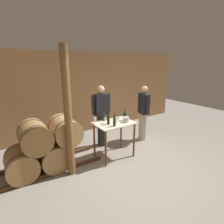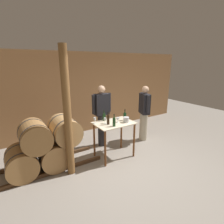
{
  "view_description": "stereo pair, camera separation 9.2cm",
  "coord_description": "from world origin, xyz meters",
  "px_view_note": "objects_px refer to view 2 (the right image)",
  "views": [
    {
      "loc": [
        -2.43,
        -2.7,
        2.36
      ],
      "look_at": [
        -0.13,
        0.78,
        1.17
      ],
      "focal_mm": 28.0,
      "sensor_mm": 36.0,
      "label": 1
    },
    {
      "loc": [
        -2.36,
        -2.75,
        2.36
      ],
      "look_at": [
        -0.13,
        0.78,
        1.17
      ],
      "focal_mm": 28.0,
      "sensor_mm": 36.0,
      "label": 2
    }
  ],
  "objects_px": {
    "ice_bucket": "(126,120)",
    "person_host": "(102,115)",
    "wine_bottle_left": "(114,122)",
    "person_visitor_with_scarf": "(144,112)",
    "wine_glass_near_right": "(118,119)",
    "wine_bottle_right": "(125,116)",
    "wine_bottle_center": "(104,117)",
    "wooden_post": "(67,114)",
    "wine_bottle_far_left": "(108,119)",
    "wine_glass_near_center": "(105,119)",
    "wine_glass_near_left": "(95,119)"
  },
  "relations": [
    {
      "from": "wine_bottle_center",
      "to": "wine_glass_near_right",
      "type": "xyz_separation_m",
      "value": [
        0.23,
        -0.29,
        -0.01
      ]
    },
    {
      "from": "wooden_post",
      "to": "wine_bottle_center",
      "type": "height_order",
      "value": "wooden_post"
    },
    {
      "from": "wooden_post",
      "to": "wine_glass_near_center",
      "type": "relative_size",
      "value": 19.07
    },
    {
      "from": "wine_bottle_center",
      "to": "ice_bucket",
      "type": "distance_m",
      "value": 0.57
    },
    {
      "from": "wine_bottle_left",
      "to": "person_visitor_with_scarf",
      "type": "distance_m",
      "value": 1.58
    },
    {
      "from": "wine_bottle_far_left",
      "to": "wine_bottle_center",
      "type": "height_order",
      "value": "wine_bottle_far_left"
    },
    {
      "from": "person_host",
      "to": "person_visitor_with_scarf",
      "type": "relative_size",
      "value": 1.04
    },
    {
      "from": "wine_glass_near_center",
      "to": "person_host",
      "type": "bearing_deg",
      "value": 67.62
    },
    {
      "from": "wine_glass_near_right",
      "to": "person_host",
      "type": "bearing_deg",
      "value": 93.42
    },
    {
      "from": "wine_bottle_center",
      "to": "wine_glass_near_right",
      "type": "height_order",
      "value": "wine_bottle_center"
    },
    {
      "from": "wine_glass_near_center",
      "to": "person_visitor_with_scarf",
      "type": "xyz_separation_m",
      "value": [
        1.54,
        0.29,
        -0.13
      ]
    },
    {
      "from": "wine_bottle_right",
      "to": "wine_glass_near_right",
      "type": "height_order",
      "value": "wine_bottle_right"
    },
    {
      "from": "wine_bottle_left",
      "to": "wine_glass_near_center",
      "type": "bearing_deg",
      "value": 105.23
    },
    {
      "from": "wine_bottle_far_left",
      "to": "person_visitor_with_scarf",
      "type": "bearing_deg",
      "value": 14.62
    },
    {
      "from": "wine_bottle_right",
      "to": "ice_bucket",
      "type": "height_order",
      "value": "wine_bottle_right"
    },
    {
      "from": "wine_bottle_far_left",
      "to": "person_host",
      "type": "xyz_separation_m",
      "value": [
        0.24,
        0.75,
        -0.11
      ]
    },
    {
      "from": "ice_bucket",
      "to": "person_host",
      "type": "height_order",
      "value": "person_host"
    },
    {
      "from": "wooden_post",
      "to": "wine_bottle_center",
      "type": "distance_m",
      "value": 1.17
    },
    {
      "from": "wine_glass_near_left",
      "to": "person_host",
      "type": "distance_m",
      "value": 0.72
    },
    {
      "from": "wine_glass_near_right",
      "to": "ice_bucket",
      "type": "relative_size",
      "value": 0.89
    },
    {
      "from": "wine_bottle_left",
      "to": "wine_glass_near_right",
      "type": "height_order",
      "value": "wine_bottle_left"
    },
    {
      "from": "wine_bottle_far_left",
      "to": "wine_glass_near_left",
      "type": "height_order",
      "value": "wine_bottle_far_left"
    },
    {
      "from": "wine_glass_near_center",
      "to": "wine_glass_near_right",
      "type": "xyz_separation_m",
      "value": [
        0.31,
        -0.09,
        -0.01
      ]
    },
    {
      "from": "wine_bottle_far_left",
      "to": "wine_bottle_left",
      "type": "distance_m",
      "value": 0.19
    },
    {
      "from": "wine_glass_near_center",
      "to": "ice_bucket",
      "type": "bearing_deg",
      "value": -23.2
    },
    {
      "from": "wine_glass_near_center",
      "to": "person_host",
      "type": "distance_m",
      "value": 0.71
    },
    {
      "from": "wine_bottle_left",
      "to": "person_visitor_with_scarf",
      "type": "height_order",
      "value": "person_visitor_with_scarf"
    },
    {
      "from": "wine_bottle_right",
      "to": "ice_bucket",
      "type": "bearing_deg",
      "value": -114.55
    },
    {
      "from": "wine_bottle_center",
      "to": "wine_bottle_far_left",
      "type": "bearing_deg",
      "value": -100.41
    },
    {
      "from": "wooden_post",
      "to": "wine_bottle_far_left",
      "type": "relative_size",
      "value": 8.77
    },
    {
      "from": "person_visitor_with_scarf",
      "to": "ice_bucket",
      "type": "bearing_deg",
      "value": -154.63
    },
    {
      "from": "wine_glass_near_right",
      "to": "ice_bucket",
      "type": "distance_m",
      "value": 0.21
    },
    {
      "from": "ice_bucket",
      "to": "wine_bottle_far_left",
      "type": "bearing_deg",
      "value": 166.88
    },
    {
      "from": "wine_bottle_left",
      "to": "person_visitor_with_scarf",
      "type": "bearing_deg",
      "value": 21.57
    },
    {
      "from": "wine_bottle_center",
      "to": "person_host",
      "type": "xyz_separation_m",
      "value": [
        0.19,
        0.45,
        -0.09
      ]
    },
    {
      "from": "ice_bucket",
      "to": "person_host",
      "type": "relative_size",
      "value": 0.08
    },
    {
      "from": "wine_bottle_far_left",
      "to": "person_host",
      "type": "height_order",
      "value": "person_host"
    },
    {
      "from": "wine_bottle_left",
      "to": "wine_glass_near_left",
      "type": "height_order",
      "value": "wine_bottle_left"
    },
    {
      "from": "wine_glass_near_left",
      "to": "person_visitor_with_scarf",
      "type": "bearing_deg",
      "value": 5.29
    },
    {
      "from": "wine_glass_near_left",
      "to": "ice_bucket",
      "type": "xyz_separation_m",
      "value": [
        0.7,
        -0.34,
        -0.04
      ]
    },
    {
      "from": "wooden_post",
      "to": "ice_bucket",
      "type": "bearing_deg",
      "value": -1.44
    },
    {
      "from": "wine_bottle_center",
      "to": "wine_glass_near_right",
      "type": "distance_m",
      "value": 0.37
    },
    {
      "from": "wine_bottle_center",
      "to": "wine_glass_near_center",
      "type": "relative_size",
      "value": 1.96
    },
    {
      "from": "wine_glass_near_left",
      "to": "person_visitor_with_scarf",
      "type": "height_order",
      "value": "person_visitor_with_scarf"
    },
    {
      "from": "wine_bottle_far_left",
      "to": "ice_bucket",
      "type": "bearing_deg",
      "value": -13.12
    },
    {
      "from": "wine_glass_near_left",
      "to": "ice_bucket",
      "type": "distance_m",
      "value": 0.78
    },
    {
      "from": "wine_glass_near_left",
      "to": "wine_glass_near_right",
      "type": "distance_m",
      "value": 0.57
    },
    {
      "from": "wine_bottle_far_left",
      "to": "person_host",
      "type": "distance_m",
      "value": 0.8
    },
    {
      "from": "wine_bottle_left",
      "to": "ice_bucket",
      "type": "relative_size",
      "value": 2.07
    },
    {
      "from": "wooden_post",
      "to": "wine_glass_near_right",
      "type": "distance_m",
      "value": 1.33
    }
  ]
}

